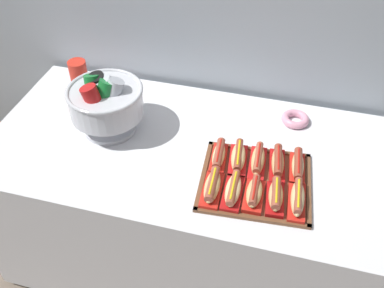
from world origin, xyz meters
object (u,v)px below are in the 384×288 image
hot_dog_0 (212,187)px  hot_dog_9 (298,166)px  hot_dog_3 (276,196)px  hot_dog_5 (219,156)px  hot_dog_2 (254,193)px  hot_dog_7 (258,161)px  cup_stack (80,80)px  serving_tray (255,182)px  buffet_table (187,204)px  hot_dog_6 (238,158)px  hot_dog_4 (297,199)px  hot_dog_1 (233,190)px  donut (295,119)px  floor_vase (4,176)px  hot_dog_8 (278,163)px  punch_bowl (106,101)px

hot_dog_0 → hot_dog_9: (0.29, 0.19, -0.00)m
hot_dog_3 → hot_dog_5: (-0.24, 0.15, -0.00)m
hot_dog_2 → hot_dog_5: size_ratio=0.91×
hot_dog_0 → hot_dog_7: 0.22m
hot_dog_2 → hot_dog_5: hot_dog_2 is taller
hot_dog_2 → hot_dog_7: size_ratio=0.84×
hot_dog_3 → cup_stack: (-0.94, 0.41, 0.06)m
hot_dog_7 → serving_tray: bearing=-85.8°
buffet_table → hot_dog_3: size_ratio=10.29×
hot_dog_3 → hot_dog_6: bearing=136.4°
hot_dog_3 → hot_dog_4: same height
hot_dog_1 → hot_dog_6: size_ratio=0.95×
serving_tray → hot_dog_4: bearing=-24.7°
cup_stack → donut: (0.97, 0.07, -0.08)m
serving_tray → floor_vase: bearing=171.5°
buffet_table → floor_vase: size_ratio=1.65×
hot_dog_0 → hot_dog_2: 0.15m
hot_dog_5 → buffet_table: bearing=159.0°
serving_tray → hot_dog_7: bearing=94.2°
floor_vase → hot_dog_2: (1.39, -0.29, 0.59)m
floor_vase → serving_tray: (1.38, -0.21, 0.56)m
hot_dog_7 → floor_vase: bearing=174.8°
hot_dog_8 → hot_dog_6: bearing=-175.8°
hot_dog_6 → punch_bowl: (-0.56, 0.07, 0.11)m
hot_dog_1 → hot_dog_3: (0.15, 0.01, 0.00)m
hot_dog_3 → hot_dog_0: bearing=-175.8°
floor_vase → hot_dog_7: bearing=-5.2°
hot_dog_3 → donut: 0.48m
serving_tray → cup_stack: bearing=158.8°
hot_dog_6 → cup_stack: cup_stack is taller
hot_dog_0 → donut: size_ratio=1.48×
hot_dog_7 → donut: size_ratio=1.53×
buffet_table → floor_vase: 1.10m
hot_dog_0 → floor_vase: bearing=166.4°
floor_vase → hot_dog_1: bearing=-12.6°
floor_vase → donut: bearing=7.3°
hot_dog_2 → hot_dog_3: bearing=4.2°
donut → hot_dog_6: bearing=-120.9°
serving_tray → hot_dog_2: hot_dog_2 is taller
hot_dog_0 → hot_dog_9: 0.34m
hot_dog_3 → hot_dog_9: hot_dog_3 is taller
hot_dog_3 → hot_dog_9: bearing=69.7°
floor_vase → hot_dog_6: (1.30, -0.13, 0.59)m
buffet_table → hot_dog_7: (0.30, -0.05, 0.40)m
punch_bowl → cup_stack: size_ratio=1.65×
hot_dog_0 → hot_dog_1: 0.08m
hot_dog_8 → punch_bowl: punch_bowl is taller
hot_dog_4 → hot_dog_1: bearing=-175.8°
hot_dog_6 → buffet_table: bearing=167.1°
hot_dog_5 → cup_stack: 0.75m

